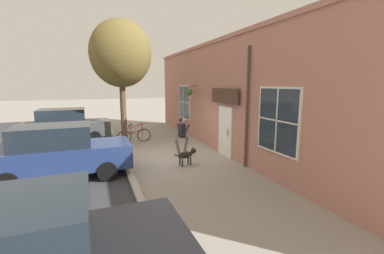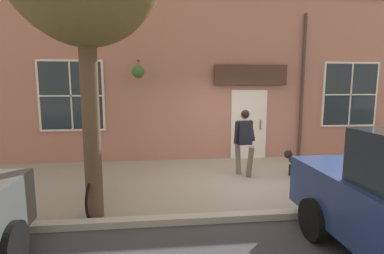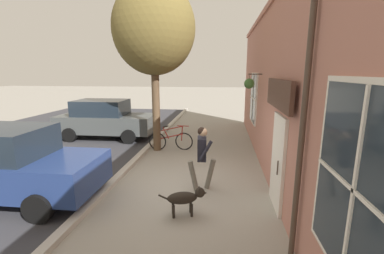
{
  "view_description": "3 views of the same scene",
  "coord_description": "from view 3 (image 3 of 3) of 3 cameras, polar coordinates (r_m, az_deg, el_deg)",
  "views": [
    {
      "loc": [
        3.01,
        10.21,
        3.04
      ],
      "look_at": [
        -1.21,
        -0.71,
        1.07
      ],
      "focal_mm": 24.0,
      "sensor_mm": 36.0,
      "label": 1
    },
    {
      "loc": [
        6.67,
        -1.98,
        2.3
      ],
      "look_at": [
        -0.32,
        -1.2,
        1.27
      ],
      "focal_mm": 28.0,
      "sensor_mm": 36.0,
      "label": 2
    },
    {
      "loc": [
        -0.93,
        6.3,
        3.0
      ],
      "look_at": [
        0.03,
        -1.56,
        1.29
      ],
      "focal_mm": 24.0,
      "sensor_mm": 36.0,
      "label": 3
    }
  ],
  "objects": [
    {
      "name": "parked_car_nearest_curb",
      "position": [
        12.4,
        -18.71,
        1.68
      ],
      "size": [
        4.32,
        1.98,
        1.75
      ],
      "color": "#474C4C",
      "rests_on": "ground_plane"
    },
    {
      "name": "pedestrian_walking",
      "position": [
        6.52,
        2.25,
        -5.75
      ],
      "size": [
        0.72,
        0.55,
        1.66
      ],
      "color": "#6B665B",
      "rests_on": "ground_plane"
    },
    {
      "name": "parked_car_mid_block",
      "position": [
        7.52,
        -36.01,
        -6.63
      ],
      "size": [
        4.32,
        1.98,
        1.75
      ],
      "color": "navy",
      "rests_on": "ground_plane"
    },
    {
      "name": "leaning_bicycle",
      "position": [
        10.08,
        -4.73,
        -2.94
      ],
      "size": [
        1.74,
        0.23,
        1.01
      ],
      "color": "black",
      "rests_on": "ground_plane"
    },
    {
      "name": "ground_plane",
      "position": [
        7.04,
        -1.35,
        -13.05
      ],
      "size": [
        90.0,
        90.0,
        0.0
      ],
      "primitive_type": "plane",
      "color": "gray"
    },
    {
      "name": "street_tree_by_curb",
      "position": [
        9.85,
        -8.87,
        20.2
      ],
      "size": [
        2.98,
        2.68,
        6.14
      ],
      "color": "brown",
      "rests_on": "ground_plane"
    },
    {
      "name": "dog_on_leash",
      "position": [
        5.62,
        -1.49,
        -15.41
      ],
      "size": [
        1.02,
        0.44,
        0.63
      ],
      "color": "black",
      "rests_on": "ground_plane"
    },
    {
      "name": "storefront_facade",
      "position": [
        6.48,
        19.65,
        7.0
      ],
      "size": [
        0.95,
        18.0,
        4.99
      ],
      "color": "#B27566",
      "rests_on": "ground_plane"
    }
  ]
}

